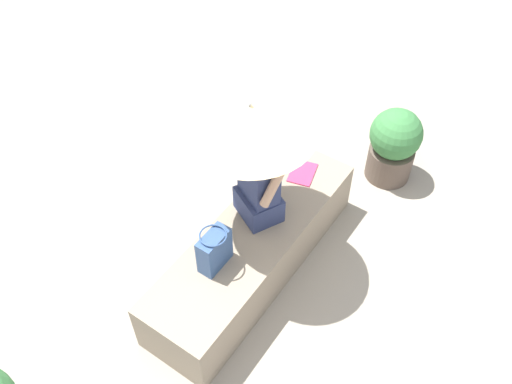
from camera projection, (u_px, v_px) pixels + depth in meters
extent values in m
plane|color=#9E9384|center=(254.00, 268.00, 4.65)|extent=(14.00, 14.00, 0.00)
cube|color=gray|center=(253.00, 250.00, 4.47)|extent=(2.12, 0.63, 0.48)
cube|color=navy|center=(259.00, 204.00, 4.33)|extent=(0.40, 0.43, 0.22)
cube|color=navy|center=(259.00, 172.00, 4.08)|extent=(0.32, 0.38, 0.48)
sphere|color=tan|center=(259.00, 138.00, 3.82)|extent=(0.20, 0.20, 0.20)
cylinder|color=tan|center=(272.00, 188.00, 3.94)|extent=(0.21, 0.15, 0.32)
cylinder|color=tan|center=(246.00, 153.00, 4.18)|extent=(0.21, 0.15, 0.32)
cylinder|color=#B7B7BC|center=(250.00, 166.00, 4.00)|extent=(0.02, 0.02, 1.10)
cone|color=#DBBC7F|center=(250.00, 118.00, 3.67)|extent=(0.94, 0.94, 0.21)
sphere|color=#B7B7BC|center=(250.00, 104.00, 3.58)|extent=(0.03, 0.03, 0.03)
cube|color=#335184|center=(214.00, 250.00, 3.97)|extent=(0.27, 0.13, 0.32)
torus|color=#335184|center=(213.00, 235.00, 3.84)|extent=(0.20, 0.20, 0.01)
cube|color=#D83866|center=(302.00, 173.00, 4.71)|extent=(0.32, 0.27, 0.01)
cylinder|color=brown|center=(389.00, 162.00, 5.26)|extent=(0.42, 0.42, 0.32)
sphere|color=#3D7F42|center=(396.00, 134.00, 5.00)|extent=(0.48, 0.48, 0.48)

